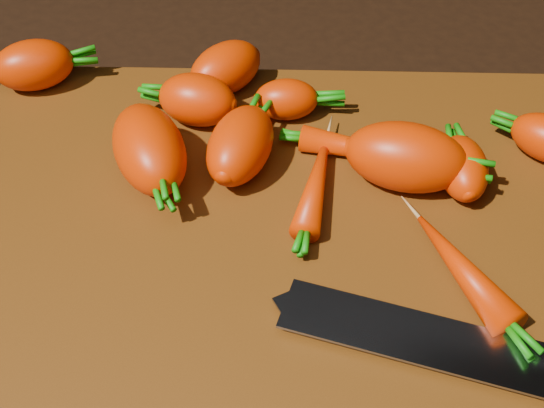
{
  "coord_description": "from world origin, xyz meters",
  "views": [
    {
      "loc": [
        0.01,
        -0.37,
        0.43
      ],
      "look_at": [
        0.0,
        0.01,
        0.03
      ],
      "focal_mm": 50.0,
      "sensor_mm": 36.0,
      "label": 1
    }
  ],
  "objects": [
    {
      "name": "ground",
      "position": [
        0.0,
        0.0,
        -0.01
      ],
      "size": [
        2.0,
        2.0,
        0.01
      ],
      "primitive_type": "cube",
      "color": "black"
    },
    {
      "name": "cutting_board",
      "position": [
        0.0,
        0.0,
        0.01
      ],
      "size": [
        0.5,
        0.4,
        0.01
      ],
      "primitive_type": "cube",
      "color": "#6B370D",
      "rests_on": "ground"
    },
    {
      "name": "carrot_0",
      "position": [
        -0.21,
        0.17,
        0.03
      ],
      "size": [
        0.08,
        0.07,
        0.04
      ],
      "primitive_type": "ellipsoid",
      "rotation": [
        0.0,
        0.0,
        0.33
      ],
      "color": "red",
      "rests_on": "cutting_board"
    },
    {
      "name": "carrot_1",
      "position": [
        -0.07,
        0.13,
        0.03
      ],
      "size": [
        0.07,
        0.06,
        0.04
      ],
      "primitive_type": "ellipsoid",
      "rotation": [
        0.0,
        0.0,
        2.92
      ],
      "color": "red",
      "rests_on": "cutting_board"
    },
    {
      "name": "carrot_2",
      "position": [
        -0.1,
        0.06,
        0.04
      ],
      "size": [
        0.09,
        0.11,
        0.05
      ],
      "primitive_type": "ellipsoid",
      "rotation": [
        0.0,
        0.0,
        -1.19
      ],
      "color": "red",
      "rests_on": "cutting_board"
    },
    {
      "name": "carrot_3",
      "position": [
        -0.03,
        0.07,
        0.04
      ],
      "size": [
        0.07,
        0.09,
        0.05
      ],
      "primitive_type": "ellipsoid",
      "rotation": [
        0.0,
        0.0,
        1.29
      ],
      "color": "red",
      "rests_on": "cutting_board"
    },
    {
      "name": "carrot_4",
      "position": [
        -0.05,
        0.17,
        0.03
      ],
      "size": [
        0.08,
        0.08,
        0.04
      ],
      "primitive_type": "ellipsoid",
      "rotation": [
        0.0,
        0.0,
        3.9
      ],
      "color": "red",
      "rests_on": "cutting_board"
    },
    {
      "name": "carrot_5",
      "position": [
        0.01,
        0.13,
        0.03
      ],
      "size": [
        0.06,
        0.04,
        0.04
      ],
      "primitive_type": "ellipsoid",
      "rotation": [
        0.0,
        0.0,
        0.06
      ],
      "color": "red",
      "rests_on": "cutting_board"
    },
    {
      "name": "carrot_7",
      "position": [
        0.03,
        0.04,
        0.02
      ],
      "size": [
        0.04,
        0.11,
        0.02
      ],
      "primitive_type": "ellipsoid",
      "rotation": [
        0.0,
        0.0,
        1.39
      ],
      "color": "red",
      "rests_on": "cutting_board"
    },
    {
      "name": "carrot_8",
      "position": [
        0.08,
        0.08,
        0.02
      ],
      "size": [
        0.13,
        0.05,
        0.02
      ],
      "primitive_type": "ellipsoid",
      "rotation": [
        0.0,
        0.0,
        -0.24
      ],
      "color": "red",
      "rests_on": "cutting_board"
    },
    {
      "name": "carrot_9",
      "position": [
        0.13,
        -0.04,
        0.03
      ],
      "size": [
        0.07,
        0.11,
        0.03
      ],
      "primitive_type": "ellipsoid",
      "rotation": [
        0.0,
        0.0,
        2.04
      ],
      "color": "red",
      "rests_on": "cutting_board"
    },
    {
      "name": "carrot_10",
      "position": [
        0.15,
        0.05,
        0.03
      ],
      "size": [
        0.04,
        0.06,
        0.04
      ],
      "primitive_type": "ellipsoid",
      "rotation": [
        0.0,
        0.0,
        1.59
      ],
      "color": "red",
      "rests_on": "cutting_board"
    },
    {
      "name": "carrot_11",
      "position": [
        0.1,
        0.05,
        0.04
      ],
      "size": [
        0.1,
        0.07,
        0.05
      ],
      "primitive_type": "ellipsoid",
      "rotation": [
        0.0,
        0.0,
        6.06
      ],
      "color": "red",
      "rests_on": "cutting_board"
    },
    {
      "name": "knife",
      "position": [
        0.14,
        -0.11,
        0.02
      ],
      "size": [
        0.36,
        0.13,
        0.02
      ],
      "rotation": [
        0.0,
        0.0,
        -0.29
      ],
      "color": "gray",
      "rests_on": "cutting_board"
    }
  ]
}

